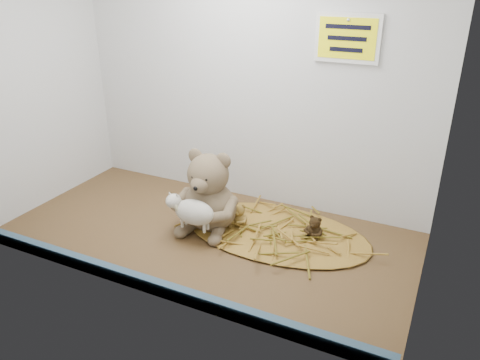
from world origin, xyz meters
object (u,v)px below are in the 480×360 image
at_px(mini_teddy_brown, 315,226).
at_px(main_teddy, 209,191).
at_px(mini_teddy_tan, 239,214).
at_px(toy_lamb, 194,212).

bearing_deg(mini_teddy_brown, main_teddy, -157.05).
height_order(mini_teddy_tan, mini_teddy_brown, mini_teddy_tan).
relative_size(main_teddy, mini_teddy_brown, 3.66).
relative_size(toy_lamb, mini_teddy_tan, 2.14).
relative_size(toy_lamb, mini_teddy_brown, 2.32).
xyz_separation_m(toy_lamb, mini_teddy_brown, (0.31, 0.16, -0.05)).
relative_size(main_teddy, mini_teddy_tan, 3.37).
height_order(main_teddy, toy_lamb, main_teddy).
distance_m(main_teddy, mini_teddy_tan, 0.12).
distance_m(toy_lamb, mini_teddy_tan, 0.16).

